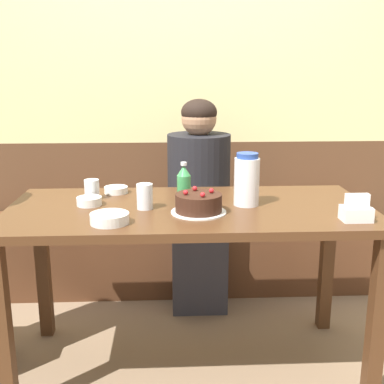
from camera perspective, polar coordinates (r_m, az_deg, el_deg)
ground_plane at (r=2.34m, az=-0.27°, el=-19.67°), size 12.00×12.00×0.00m
back_wall at (r=2.99m, az=-1.23°, el=13.13°), size 4.80×0.04×2.50m
bench_seat at (r=2.98m, az=-1.00°, el=-7.12°), size 2.34×0.38×0.45m
dining_table at (r=2.05m, az=-0.29°, el=-4.37°), size 1.52×0.70×0.75m
birthday_cake at (r=1.92m, az=0.79°, el=-1.38°), size 0.22×0.22×0.10m
water_pitcher at (r=2.03m, az=6.50°, el=1.44°), size 0.11×0.11×0.22m
soju_bottle at (r=2.08m, az=-0.98°, el=1.04°), size 0.06×0.06×0.18m
napkin_holder at (r=1.92m, az=18.89°, el=-2.15°), size 0.11×0.08×0.11m
bowl_soup_white at (r=2.27m, az=-8.99°, el=0.26°), size 0.11×0.11×0.03m
bowl_rice_small at (r=1.82m, az=-9.74°, el=-3.09°), size 0.15×0.15×0.04m
bowl_side_dish at (r=2.08m, az=-12.08°, el=-1.06°), size 0.11×0.11×0.04m
glass_water_tall at (r=2.17m, az=-11.78°, el=0.30°), size 0.07×0.07×0.09m
glass_tumbler_short at (r=1.98m, az=-5.62°, el=-0.53°), size 0.07×0.07×0.10m
person_pale_blue_shirt at (r=2.66m, az=0.80°, el=-2.07°), size 0.34×0.34×1.16m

